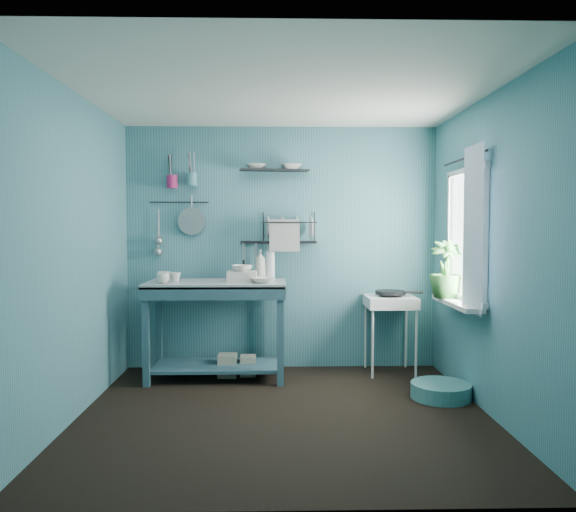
{
  "coord_description": "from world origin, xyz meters",
  "views": [
    {
      "loc": [
        -0.07,
        -4.33,
        1.47
      ],
      "look_at": [
        0.05,
        0.85,
        1.2
      ],
      "focal_mm": 35.0,
      "sensor_mm": 36.0,
      "label": 1
    }
  ],
  "objects_px": {
    "hotplate_stand": "(390,334)",
    "utensil_cup_teal": "(192,179)",
    "mug_right": "(164,277)",
    "mug_left": "(163,278)",
    "frying_pan": "(390,292)",
    "utensil_cup_magenta": "(172,182)",
    "water_bottle": "(270,265)",
    "wash_tub": "(242,276)",
    "mug_mid": "(176,277)",
    "potted_plant": "(446,269)",
    "storage_tin_small": "(248,366)",
    "work_counter": "(217,330)",
    "storage_tin_large": "(228,365)",
    "dish_rack": "(289,227)",
    "colander": "(192,221)",
    "floor_basin": "(441,391)",
    "soap_bottle": "(260,265)"
  },
  "relations": [
    {
      "from": "potted_plant",
      "to": "storage_tin_small",
      "type": "xyz_separation_m",
      "value": [
        -1.81,
        0.48,
        -0.99
      ]
    },
    {
      "from": "storage_tin_large",
      "to": "storage_tin_small",
      "type": "relative_size",
      "value": 1.1
    },
    {
      "from": "mug_left",
      "to": "colander",
      "type": "xyz_separation_m",
      "value": [
        0.19,
        0.54,
        0.54
      ]
    },
    {
      "from": "soap_bottle",
      "to": "frying_pan",
      "type": "xyz_separation_m",
      "value": [
        1.3,
        -0.03,
        -0.28
      ]
    },
    {
      "from": "work_counter",
      "to": "dish_rack",
      "type": "height_order",
      "value": "dish_rack"
    },
    {
      "from": "utensil_cup_magenta",
      "to": "colander",
      "type": "bearing_deg",
      "value": 8.98
    },
    {
      "from": "wash_tub",
      "to": "mug_mid",
      "type": "bearing_deg",
      "value": -176.37
    },
    {
      "from": "soap_bottle",
      "to": "potted_plant",
      "type": "distance_m",
      "value": 1.79
    },
    {
      "from": "potted_plant",
      "to": "work_counter",
      "type": "bearing_deg",
      "value": 169.27
    },
    {
      "from": "mug_right",
      "to": "utensil_cup_teal",
      "type": "height_order",
      "value": "utensil_cup_teal"
    },
    {
      "from": "storage_tin_small",
      "to": "colander",
      "type": "bearing_deg",
      "value": 153.03
    },
    {
      "from": "hotplate_stand",
      "to": "utensil_cup_teal",
      "type": "bearing_deg",
      "value": -176.82
    },
    {
      "from": "frying_pan",
      "to": "colander",
      "type": "bearing_deg",
      "value": 173.95
    },
    {
      "from": "mug_left",
      "to": "storage_tin_small",
      "type": "bearing_deg",
      "value": 17.1
    },
    {
      "from": "utensil_cup_magenta",
      "to": "water_bottle",
      "type": "bearing_deg",
      "value": -7.37
    },
    {
      "from": "utensil_cup_teal",
      "to": "storage_tin_small",
      "type": "distance_m",
      "value": 1.96
    },
    {
      "from": "wash_tub",
      "to": "storage_tin_large",
      "type": "xyz_separation_m",
      "value": [
        -0.15,
        0.07,
        -0.88
      ]
    },
    {
      "from": "frying_pan",
      "to": "mug_right",
      "type": "bearing_deg",
      "value": -175.74
    },
    {
      "from": "wash_tub",
      "to": "water_bottle",
      "type": "distance_m",
      "value": 0.37
    },
    {
      "from": "mug_right",
      "to": "water_bottle",
      "type": "distance_m",
      "value": 1.05
    },
    {
      "from": "water_bottle",
      "to": "floor_basin",
      "type": "relative_size",
      "value": 0.55
    },
    {
      "from": "potted_plant",
      "to": "storage_tin_small",
      "type": "distance_m",
      "value": 2.12
    },
    {
      "from": "mug_mid",
      "to": "storage_tin_large",
      "type": "bearing_deg",
      "value": 12.91
    },
    {
      "from": "mug_left",
      "to": "frying_pan",
      "type": "distance_m",
      "value": 2.23
    },
    {
      "from": "work_counter",
      "to": "dish_rack",
      "type": "relative_size",
      "value": 2.42
    },
    {
      "from": "colander",
      "to": "storage_tin_large",
      "type": "relative_size",
      "value": 1.27
    },
    {
      "from": "potted_plant",
      "to": "hotplate_stand",
      "type": "bearing_deg",
      "value": 124.16
    },
    {
      "from": "hotplate_stand",
      "to": "dish_rack",
      "type": "height_order",
      "value": "dish_rack"
    },
    {
      "from": "utensil_cup_teal",
      "to": "floor_basin",
      "type": "xyz_separation_m",
      "value": [
        2.27,
        -1.04,
        -1.89
      ]
    },
    {
      "from": "water_bottle",
      "to": "storage_tin_small",
      "type": "bearing_deg",
      "value": -147.53
    },
    {
      "from": "dish_rack",
      "to": "storage_tin_large",
      "type": "relative_size",
      "value": 2.5
    },
    {
      "from": "wash_tub",
      "to": "dish_rack",
      "type": "xyz_separation_m",
      "value": [
        0.46,
        0.32,
        0.47
      ]
    },
    {
      "from": "work_counter",
      "to": "storage_tin_large",
      "type": "bearing_deg",
      "value": 18.45
    },
    {
      "from": "dish_rack",
      "to": "utensil_cup_teal",
      "type": "distance_m",
      "value": 1.1
    },
    {
      "from": "water_bottle",
      "to": "dish_rack",
      "type": "bearing_deg",
      "value": 22.34
    },
    {
      "from": "water_bottle",
      "to": "utensil_cup_magenta",
      "type": "bearing_deg",
      "value": 172.63
    },
    {
      "from": "dish_rack",
      "to": "floor_basin",
      "type": "distance_m",
      "value": 2.14
    },
    {
      "from": "colander",
      "to": "floor_basin",
      "type": "relative_size",
      "value": 0.55
    },
    {
      "from": "mug_mid",
      "to": "water_bottle",
      "type": "bearing_deg",
      "value": 17.28
    },
    {
      "from": "frying_pan",
      "to": "storage_tin_small",
      "type": "height_order",
      "value": "frying_pan"
    },
    {
      "from": "work_counter",
      "to": "utensil_cup_teal",
      "type": "height_order",
      "value": "utensil_cup_teal"
    },
    {
      "from": "wash_tub",
      "to": "colander",
      "type": "height_order",
      "value": "colander"
    },
    {
      "from": "hotplate_stand",
      "to": "storage_tin_large",
      "type": "distance_m",
      "value": 1.65
    },
    {
      "from": "hotplate_stand",
      "to": "utensil_cup_teal",
      "type": "relative_size",
      "value": 5.96
    },
    {
      "from": "mug_right",
      "to": "water_bottle",
      "type": "bearing_deg",
      "value": 12.17
    },
    {
      "from": "colander",
      "to": "mug_left",
      "type": "bearing_deg",
      "value": -109.65
    },
    {
      "from": "hotplate_stand",
      "to": "utensil_cup_teal",
      "type": "xyz_separation_m",
      "value": [
        -2.0,
        0.18,
        1.56
      ]
    },
    {
      "from": "floor_basin",
      "to": "utensil_cup_teal",
      "type": "bearing_deg",
      "value": 155.34
    },
    {
      "from": "work_counter",
      "to": "mug_mid",
      "type": "distance_m",
      "value": 0.65
    },
    {
      "from": "water_bottle",
      "to": "frying_pan",
      "type": "relative_size",
      "value": 0.93
    }
  ]
}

